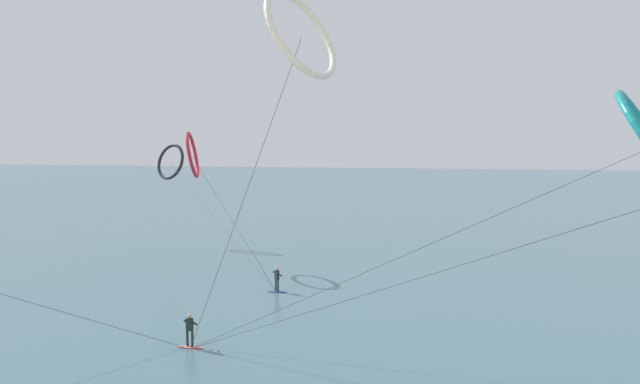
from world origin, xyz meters
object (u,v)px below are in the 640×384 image
Objects in this scene: kite_charcoal at (171,162)px; kite_crimson at (193,155)px; surfer_cobalt at (277,281)px; kite_ivory at (301,35)px; surfer_coral at (190,333)px.

kite_crimson is at bearing -30.70° from kite_charcoal.
surfer_cobalt is at bearing -22.06° from kite_charcoal.
surfer_cobalt is 0.15× the size of kite_crimson.
kite_crimson is 25.60m from kite_ivory.
kite_ivory is at bearing -11.36° from surfer_coral.
surfer_coral is at bearing -53.87° from surfer_cobalt.
kite_crimson reaches higher than kite_charcoal.
kite_ivory is (4.92, -13.47, 13.94)m from surfer_cobalt.
kite_ivory reaches higher than kite_crimson.
kite_crimson is 0.66× the size of kite_ivory.
kite_charcoal is (-14.11, 27.90, 7.32)m from surfer_coral.
surfer_cobalt is 0.10× the size of kite_ivory.
surfer_coral is (-1.31, -11.35, 0.00)m from surfer_cobalt.
kite_charcoal is at bearing 124.28° from surfer_coral.
surfer_cobalt is 23.78m from kite_charcoal.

